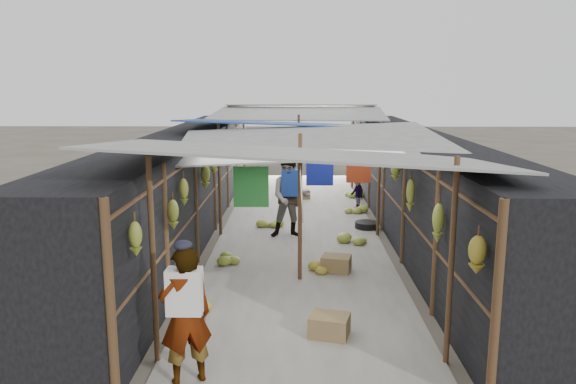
{
  "coord_description": "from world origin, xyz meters",
  "views": [
    {
      "loc": [
        -0.07,
        -6.48,
        3.41
      ],
      "look_at": [
        -0.23,
        4.78,
        1.25
      ],
      "focal_mm": 35.0,
      "sensor_mm": 36.0,
      "label": 1
    }
  ],
  "objects_px": {
    "shopper_blue": "(290,197)",
    "crate_near": "(329,326)",
    "black_basin": "(367,225)",
    "vendor_seated": "(357,192)",
    "vendor_elderly": "(185,316)"
  },
  "relations": [
    {
      "from": "vendor_elderly",
      "to": "shopper_blue",
      "type": "relative_size",
      "value": 0.89
    },
    {
      "from": "crate_near",
      "to": "black_basin",
      "type": "relative_size",
      "value": 0.91
    },
    {
      "from": "black_basin",
      "to": "vendor_elderly",
      "type": "relative_size",
      "value": 0.35
    },
    {
      "from": "crate_near",
      "to": "vendor_seated",
      "type": "bearing_deg",
      "value": 96.05
    },
    {
      "from": "shopper_blue",
      "to": "crate_near",
      "type": "bearing_deg",
      "value": -86.51
    },
    {
      "from": "crate_near",
      "to": "shopper_blue",
      "type": "relative_size",
      "value": 0.28
    },
    {
      "from": "crate_near",
      "to": "vendor_elderly",
      "type": "xyz_separation_m",
      "value": [
        -1.72,
        -1.22,
        0.67
      ]
    },
    {
      "from": "black_basin",
      "to": "crate_near",
      "type": "bearing_deg",
      "value": -101.89
    },
    {
      "from": "shopper_blue",
      "to": "vendor_seated",
      "type": "height_order",
      "value": "shopper_blue"
    },
    {
      "from": "black_basin",
      "to": "shopper_blue",
      "type": "relative_size",
      "value": 0.31
    },
    {
      "from": "vendor_elderly",
      "to": "vendor_seated",
      "type": "height_order",
      "value": "vendor_elderly"
    },
    {
      "from": "black_basin",
      "to": "vendor_elderly",
      "type": "height_order",
      "value": "vendor_elderly"
    },
    {
      "from": "shopper_blue",
      "to": "vendor_seated",
      "type": "bearing_deg",
      "value": 55.64
    },
    {
      "from": "vendor_elderly",
      "to": "shopper_blue",
      "type": "height_order",
      "value": "shopper_blue"
    },
    {
      "from": "crate_near",
      "to": "vendor_seated",
      "type": "height_order",
      "value": "vendor_seated"
    }
  ]
}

